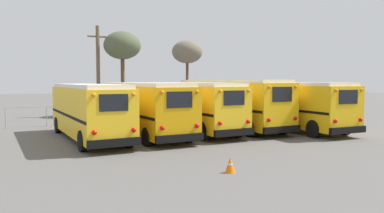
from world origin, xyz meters
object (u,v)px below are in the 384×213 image
school_bus_1 (142,107)px  bare_tree_0 (122,46)px  school_bus_4 (285,103)px  utility_pole (98,70)px  school_bus_0 (88,109)px  school_bus_3 (229,102)px  traffic_cone (230,165)px  bare_tree_1 (187,52)px  school_bus_2 (190,105)px

school_bus_1 → bare_tree_0: (2.67, 12.81, 4.69)m
school_bus_4 → utility_pole: (-9.03, 14.77, 2.50)m
school_bus_0 → school_bus_3: size_ratio=0.89×
bare_tree_0 → traffic_cone: 23.83m
school_bus_1 → bare_tree_1: bearing=57.0°
school_bus_1 → school_bus_4: size_ratio=0.94×
school_bus_4 → utility_pole: utility_pole is taller
school_bus_4 → bare_tree_1: bearing=81.6°
bare_tree_1 → school_bus_1: bearing=-123.0°
school_bus_3 → traffic_cone: bearing=-122.6°
school_bus_1 → bare_tree_0: bare_tree_0 is taller
school_bus_2 → school_bus_4: size_ratio=0.92×
school_bus_0 → traffic_cone: bearing=-73.8°
bare_tree_1 → traffic_cone: size_ratio=14.93×
school_bus_2 → traffic_cone: size_ratio=18.58×
school_bus_2 → bare_tree_0: 13.54m
bare_tree_0 → bare_tree_1: bare_tree_1 is taller
school_bus_3 → bare_tree_0: size_ratio=1.42×
school_bus_3 → school_bus_4: size_ratio=1.00×
school_bus_1 → bare_tree_0: size_ratio=1.32×
school_bus_1 → school_bus_4: 9.68m
school_bus_2 → utility_pole: size_ratio=1.23×
school_bus_0 → school_bus_2: bearing=3.1°
bare_tree_0 → utility_pole: bearing=167.0°
school_bus_3 → school_bus_4: school_bus_3 is taller
school_bus_1 → school_bus_2: 3.19m
school_bus_4 → traffic_cone: (-9.92, -8.56, -1.43)m
school_bus_0 → school_bus_3: school_bus_3 is taller
school_bus_0 → utility_pole: 14.27m
school_bus_1 → school_bus_3: (6.38, 0.52, 0.10)m
utility_pole → school_bus_2: bearing=-78.6°
school_bus_3 → bare_tree_0: bare_tree_0 is taller
school_bus_2 → bare_tree_1: bare_tree_1 is taller
utility_pole → bare_tree_1: utility_pole is taller
school_bus_2 → school_bus_3: bearing=7.3°
school_bus_0 → traffic_cone: school_bus_0 is taller
utility_pole → bare_tree_1: size_ratio=1.01×
utility_pole → bare_tree_1: (12.13, 6.22, 2.41)m
school_bus_0 → school_bus_1: bearing=4.3°
school_bus_2 → school_bus_4: (6.38, -1.57, 0.00)m
school_bus_0 → school_bus_3: bearing=4.5°
school_bus_0 → bare_tree_0: bare_tree_0 is taller
school_bus_1 → school_bus_3: school_bus_3 is taller
school_bus_2 → bare_tree_0: bearing=92.3°
school_bus_3 → school_bus_0: bearing=-175.5°
school_bus_4 → bare_tree_1: size_ratio=1.35×
utility_pole → school_bus_0: bearing=-105.4°
school_bus_2 → utility_pole: (-2.66, 13.20, 2.50)m
bare_tree_0 → traffic_cone: bare_tree_0 is taller
school_bus_2 → utility_pole: bearing=101.4°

